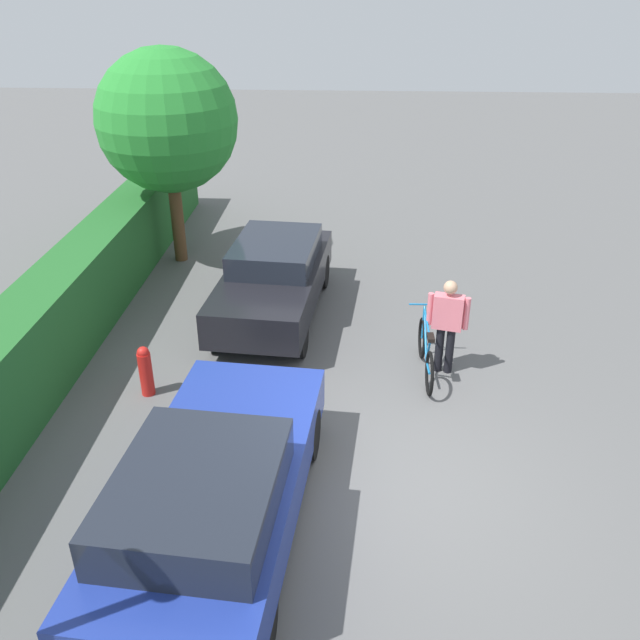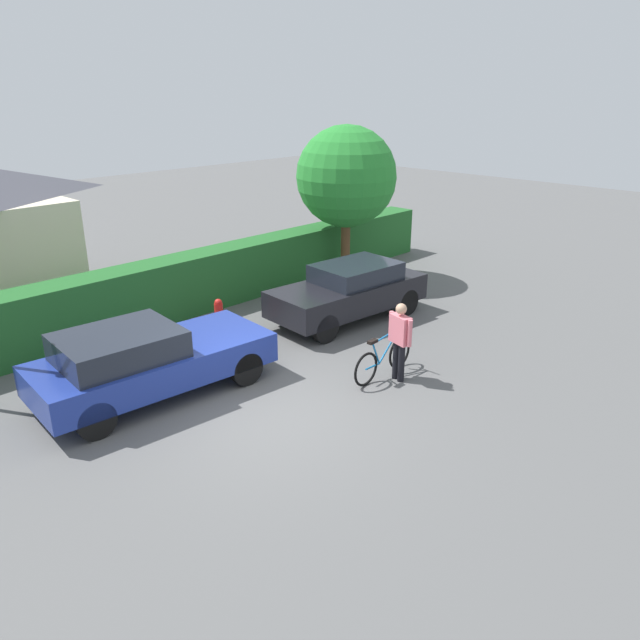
% 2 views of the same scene
% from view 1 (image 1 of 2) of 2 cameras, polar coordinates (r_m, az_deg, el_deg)
% --- Properties ---
extents(ground_plane, '(60.00, 60.00, 0.00)m').
position_cam_1_polar(ground_plane, '(8.61, 6.37, -13.72)').
color(ground_plane, '#595959').
extents(parked_car_near, '(4.45, 2.15, 1.38)m').
position_cam_1_polar(parked_car_near, '(7.47, -9.11, -14.21)').
color(parked_car_near, navy).
rests_on(parked_car_near, ground).
extents(parked_car_far, '(4.12, 1.95, 1.38)m').
position_cam_1_polar(parked_car_far, '(12.11, -3.94, 3.66)').
color(parked_car_far, black).
rests_on(parked_car_far, ground).
extents(bicycle, '(1.76, 0.50, 0.97)m').
position_cam_1_polar(bicycle, '(10.53, 9.02, -2.77)').
color(bicycle, black).
rests_on(bicycle, ground).
extents(person_rider, '(0.30, 0.63, 1.57)m').
position_cam_1_polar(person_rider, '(10.40, 10.82, -0.03)').
color(person_rider, black).
rests_on(person_rider, ground).
extents(tree_kerbside, '(2.84, 2.84, 4.40)m').
position_cam_1_polar(tree_kerbside, '(14.23, -12.92, 16.20)').
color(tree_kerbside, brown).
rests_on(tree_kerbside, ground).
extents(fire_hydrant, '(0.20, 0.20, 0.81)m').
position_cam_1_polar(fire_hydrant, '(10.24, -14.68, -4.18)').
color(fire_hydrant, red).
rests_on(fire_hydrant, ground).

